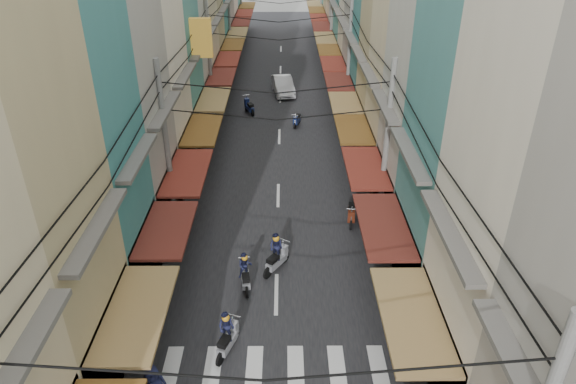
{
  "coord_description": "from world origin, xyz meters",
  "views": [
    {
      "loc": [
        0.35,
        -17.95,
        13.67
      ],
      "look_at": [
        0.51,
        2.83,
        2.0
      ],
      "focal_mm": 32.0,
      "sensor_mm": 36.0,
      "label": 1
    }
  ],
  "objects_px": {
    "white_car": "(283,93)",
    "traffic_sign": "(403,238)",
    "bicycle": "(456,307)",
    "market_umbrella": "(447,257)"
  },
  "relations": [
    {
      "from": "white_car",
      "to": "bicycle",
      "type": "height_order",
      "value": "white_car"
    },
    {
      "from": "white_car",
      "to": "traffic_sign",
      "type": "distance_m",
      "value": 24.46
    },
    {
      "from": "bicycle",
      "to": "traffic_sign",
      "type": "height_order",
      "value": "traffic_sign"
    },
    {
      "from": "traffic_sign",
      "to": "white_car",
      "type": "bearing_deg",
      "value": 101.5
    },
    {
      "from": "bicycle",
      "to": "market_umbrella",
      "type": "xyz_separation_m",
      "value": [
        -0.49,
        0.55,
        2.01
      ]
    },
    {
      "from": "white_car",
      "to": "market_umbrella",
      "type": "height_order",
      "value": "market_umbrella"
    },
    {
      "from": "white_car",
      "to": "bicycle",
      "type": "xyz_separation_m",
      "value": [
        6.74,
        -25.89,
        0.0
      ]
    },
    {
      "from": "white_car",
      "to": "market_umbrella",
      "type": "distance_m",
      "value": 26.17
    },
    {
      "from": "bicycle",
      "to": "traffic_sign",
      "type": "relative_size",
      "value": 0.6
    },
    {
      "from": "bicycle",
      "to": "market_umbrella",
      "type": "distance_m",
      "value": 2.14
    }
  ]
}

